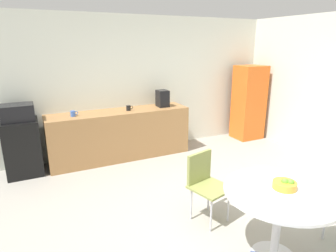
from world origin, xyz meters
name	(u,v)px	position (x,y,z in m)	size (l,w,h in m)	color
ground_plane	(221,230)	(0.00, 0.00, 0.00)	(6.00, 6.00, 0.00)	#9E998E
wall_back	(133,85)	(0.00, 3.00, 1.30)	(6.00, 0.10, 2.60)	silver
counter_block	(120,134)	(-0.39, 2.65, 0.45)	(2.57, 0.60, 0.90)	#9E7042
mini_fridge	(23,148)	(-2.02, 2.65, 0.46)	(0.54, 0.54, 0.91)	black
microwave	(18,113)	(-2.02, 2.65, 1.04)	(0.48, 0.38, 0.26)	black
locker_cabinet	(249,103)	(2.55, 2.55, 0.81)	(0.60, 0.50, 1.63)	orange
round_table	(279,204)	(0.20, -0.60, 0.61)	(1.07, 1.07, 0.76)	silver
chair_olive	(205,178)	(-0.04, 0.32, 0.52)	(0.51, 0.51, 0.83)	silver
fruit_bowl	(285,184)	(0.26, -0.58, 0.80)	(0.22, 0.22, 0.11)	gold
mug_white	(73,114)	(-1.20, 2.61, 0.95)	(0.13, 0.08, 0.09)	#3F66BF
mug_green	(129,108)	(-0.22, 2.61, 0.95)	(0.13, 0.08, 0.09)	black
mug_red	(163,104)	(0.47, 2.62, 0.95)	(0.13, 0.08, 0.09)	#3F66BF
coffee_maker	(163,98)	(0.48, 2.65, 1.06)	(0.20, 0.24, 0.32)	black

